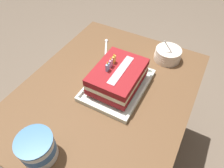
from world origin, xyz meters
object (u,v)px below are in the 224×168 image
object	(u,v)px
foil_tray	(117,86)
bowl_stack	(168,54)
birthday_cake	(118,76)
ice_cream_tub	(37,148)
serving_spoon_near_tray	(106,43)

from	to	relation	value
foil_tray	bowl_stack	bearing A→B (deg)	-24.90
foil_tray	bowl_stack	world-z (taller)	bowl_stack
bowl_stack	foil_tray	bearing A→B (deg)	155.10
birthday_cake	ice_cream_tub	distance (m)	0.46
bowl_stack	ice_cream_tub	size ratio (longest dim) A/B	1.09
foil_tray	ice_cream_tub	size ratio (longest dim) A/B	2.62
bowl_stack	serving_spoon_near_tray	bearing A→B (deg)	96.45
foil_tray	ice_cream_tub	xyz separation A→B (m)	(-0.45, 0.09, 0.05)
bowl_stack	ice_cream_tub	distance (m)	0.80
bowl_stack	serving_spoon_near_tray	distance (m)	0.37
birthday_cake	serving_spoon_near_tray	xyz separation A→B (m)	(0.28, 0.22, -0.07)
ice_cream_tub	serving_spoon_near_tray	world-z (taller)	ice_cream_tub
birthday_cake	ice_cream_tub	xyz separation A→B (m)	(-0.45, 0.09, -0.01)
foil_tray	birthday_cake	xyz separation A→B (m)	(0.00, 0.00, 0.06)
ice_cream_tub	bowl_stack	bearing A→B (deg)	-17.47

